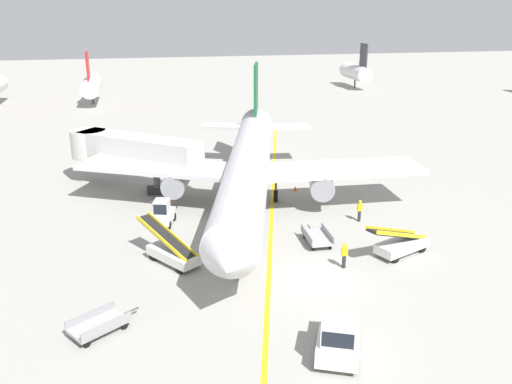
{
  "coord_description": "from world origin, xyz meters",
  "views": [
    {
      "loc": [
        -9.54,
        -26.81,
        15.49
      ],
      "look_at": [
        -1.67,
        9.5,
        2.5
      ],
      "focal_mm": 37.4,
      "sensor_mm": 36.0,
      "label": 1
    }
  ],
  "objects": [
    {
      "name": "safety_cone_nose_right",
      "position": [
        -1.79,
        9.55,
        0.22
      ],
      "size": [
        0.36,
        0.36,
        0.44
      ],
      "primitive_type": "cone",
      "color": "orange",
      "rests_on": "ground"
    },
    {
      "name": "baggage_tug_near_wing",
      "position": [
        -8.49,
        10.62,
        0.93
      ],
      "size": [
        1.94,
        2.67,
        2.1
      ],
      "color": "silver",
      "rests_on": "ground"
    },
    {
      "name": "belt_loader_forward_hold",
      "position": [
        -8.25,
        4.25,
        0.78
      ],
      "size": [
        3.89,
        4.81,
        2.59
      ],
      "color": "silver",
      "rests_on": "ground"
    },
    {
      "name": "ground_crew_marshaller",
      "position": [
        2.17,
        1.28,
        0.91
      ],
      "size": [
        0.36,
        0.24,
        1.7
      ],
      "color": "#26262D",
      "rests_on": "ground"
    },
    {
      "name": "belt_loader_aft_hold",
      "position": [
        6.5,
        2.32,
        0.78
      ],
      "size": [
        5.1,
        3.1,
        2.59
      ],
      "color": "silver",
      "rests_on": "ground"
    },
    {
      "name": "jet_bridge",
      "position": [
        -11.09,
        20.14,
        3.54
      ],
      "size": [
        11.5,
        9.98,
        4.85
      ],
      "color": "beige",
      "rests_on": "ground"
    },
    {
      "name": "baggage_cart_loaded",
      "position": [
        1.68,
        5.1,
        0.47
      ],
      "size": [
        1.64,
        3.78,
        0.94
      ],
      "color": "#A5A5A8",
      "rests_on": "ground"
    },
    {
      "name": "pushback_tug",
      "position": [
        -1.35,
        -7.04,
        0.99
      ],
      "size": [
        3.17,
        4.06,
        2.2
      ],
      "color": "silver",
      "rests_on": "ground"
    },
    {
      "name": "safety_cone_nose_left",
      "position": [
        3.3,
        16.06,
        0.22
      ],
      "size": [
        0.36,
        0.36,
        0.44
      ],
      "primitive_type": "cone",
      "color": "orange",
      "rests_on": "ground"
    },
    {
      "name": "ground_crew_wing_walker",
      "position": [
        6.09,
        8.25,
        0.91
      ],
      "size": [
        0.36,
        0.24,
        1.7
      ],
      "color": "#26262D",
      "rests_on": "ground"
    },
    {
      "name": "baggage_cart_empty_trailing",
      "position": [
        -12.34,
        -2.8,
        0.47
      ],
      "size": [
        3.55,
        2.87,
        0.94
      ],
      "color": "#A5A5A8",
      "rests_on": "ground"
    },
    {
      "name": "ground_plane",
      "position": [
        0.0,
        0.0,
        0.0
      ],
      "size": [
        300.0,
        300.0,
        0.0
      ],
      "primitive_type": "plane",
      "color": "#9E9B93"
    },
    {
      "name": "distant_aircraft_mid_right",
      "position": [
        32.71,
        74.41,
        3.22
      ],
      "size": [
        3.0,
        10.1,
        8.8
      ],
      "color": "silver",
      "rests_on": "ground"
    },
    {
      "name": "safety_cone_wingtip_left",
      "position": [
        -7.77,
        15.99,
        0.22
      ],
      "size": [
        0.36,
        0.36,
        0.44
      ],
      "primitive_type": "cone",
      "color": "orange",
      "rests_on": "ground"
    },
    {
      "name": "distant_aircraft_mid_left",
      "position": [
        -17.3,
        65.66,
        3.22
      ],
      "size": [
        3.0,
        10.1,
        8.8
      ],
      "color": "silver",
      "rests_on": "ground"
    },
    {
      "name": "taxi_line_yellow",
      "position": [
        -1.67,
        5.0,
        0.0
      ],
      "size": [
        20.74,
        77.42,
        0.01
      ],
      "primitive_type": "cube",
      "rotation": [
        0.0,
        0.0,
        -0.26
      ],
      "color": "yellow",
      "rests_on": "ground"
    },
    {
      "name": "airliner",
      "position": [
        -1.53,
        13.03,
        3.42
      ],
      "size": [
        27.88,
        34.84,
        10.1
      ],
      "color": "silver",
      "rests_on": "ground"
    }
  ]
}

